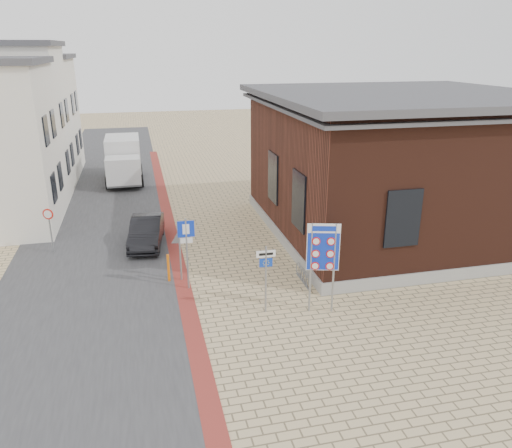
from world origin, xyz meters
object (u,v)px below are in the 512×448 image
sedan (146,231)px  parking_sign (186,241)px  bollard (168,268)px  essen_sign (266,269)px  border_sign (323,249)px  box_truck (123,160)px

sedan → parking_sign: 5.38m
bollard → essen_sign: bearing=-45.9°
border_sign → parking_sign: border_sign is taller
sedan → essen_sign: (3.82, -7.43, 0.98)m
sedan → bollard: 4.28m
sedan → box_truck: size_ratio=0.70×
box_truck → essen_sign: box_truck is taller
sedan → box_truck: bearing=102.4°
sedan → parking_sign: (1.40, -5.03, 1.31)m
sedan → border_sign: bearing=-46.7°
border_sign → sedan: bearing=141.4°
box_truck → essen_sign: bearing=-76.2°
parking_sign → bollard: bearing=132.2°
parking_sign → box_truck: bearing=100.3°
border_sign → essen_sign: 2.05m
border_sign → bollard: bearing=159.4°
box_truck → parking_sign: box_truck is taller
box_truck → parking_sign: 17.50m
essen_sign → sedan: bearing=118.7°
parking_sign → bollard: 1.74m
parking_sign → bollard: (-0.68, 0.81, -1.38)m
essen_sign → bollard: essen_sign is taller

